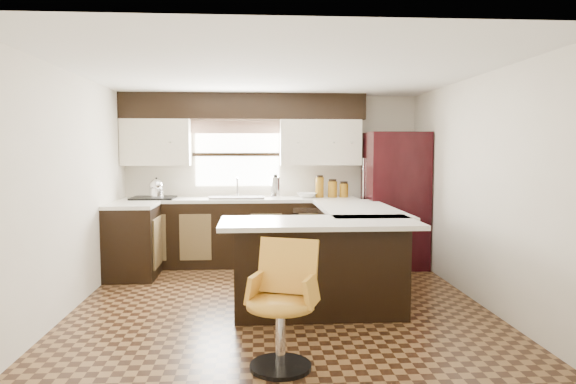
{
  "coord_description": "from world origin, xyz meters",
  "views": [
    {
      "loc": [
        -0.26,
        -5.27,
        1.62
      ],
      "look_at": [
        0.12,
        0.45,
        1.15
      ],
      "focal_mm": 32.0,
      "sensor_mm": 36.0,
      "label": 1
    }
  ],
  "objects": [
    {
      "name": "floor",
      "position": [
        0.0,
        0.0,
        0.0
      ],
      "size": [
        4.4,
        4.4,
        0.0
      ],
      "primitive_type": "plane",
      "color": "#49301A",
      "rests_on": "ground"
    },
    {
      "name": "ceiling",
      "position": [
        0.0,
        0.0,
        2.4
      ],
      "size": [
        4.4,
        4.4,
        0.0
      ],
      "primitive_type": "plane",
      "rotation": [
        3.14,
        0.0,
        0.0
      ],
      "color": "silver",
      "rests_on": "wall_back"
    },
    {
      "name": "wall_back",
      "position": [
        0.0,
        2.2,
        1.2
      ],
      "size": [
        4.4,
        0.0,
        4.4
      ],
      "primitive_type": "plane",
      "rotation": [
        1.57,
        0.0,
        0.0
      ],
      "color": "beige",
      "rests_on": "floor"
    },
    {
      "name": "wall_front",
      "position": [
        0.0,
        -2.2,
        1.2
      ],
      "size": [
        4.4,
        0.0,
        4.4
      ],
      "primitive_type": "plane",
      "rotation": [
        -1.57,
        0.0,
        0.0
      ],
      "color": "beige",
      "rests_on": "floor"
    },
    {
      "name": "wall_left",
      "position": [
        -2.1,
        0.0,
        1.2
      ],
      "size": [
        0.0,
        4.4,
        4.4
      ],
      "primitive_type": "plane",
      "rotation": [
        1.57,
        0.0,
        1.57
      ],
      "color": "beige",
      "rests_on": "floor"
    },
    {
      "name": "wall_right",
      "position": [
        2.1,
        0.0,
        1.2
      ],
      "size": [
        0.0,
        4.4,
        4.4
      ],
      "primitive_type": "plane",
      "rotation": [
        1.57,
        0.0,
        -1.57
      ],
      "color": "beige",
      "rests_on": "floor"
    },
    {
      "name": "base_cab_back",
      "position": [
        -0.45,
        1.9,
        0.45
      ],
      "size": [
        3.3,
        0.6,
        0.9
      ],
      "primitive_type": "cube",
      "color": "black",
      "rests_on": "floor"
    },
    {
      "name": "base_cab_left",
      "position": [
        -1.8,
        1.25,
        0.45
      ],
      "size": [
        0.6,
        0.7,
        0.9
      ],
      "primitive_type": "cube",
      "color": "black",
      "rests_on": "floor"
    },
    {
      "name": "counter_back",
      "position": [
        -0.45,
        1.9,
        0.92
      ],
      "size": [
        3.3,
        0.6,
        0.04
      ],
      "primitive_type": "cube",
      "color": "silver",
      "rests_on": "base_cab_back"
    },
    {
      "name": "counter_left",
      "position": [
        -1.8,
        1.25,
        0.92
      ],
      "size": [
        0.6,
        0.7,
        0.04
      ],
      "primitive_type": "cube",
      "color": "silver",
      "rests_on": "base_cab_left"
    },
    {
      "name": "soffit",
      "position": [
        -0.4,
        2.03,
        2.22
      ],
      "size": [
        3.4,
        0.35,
        0.36
      ],
      "primitive_type": "cube",
      "color": "black",
      "rests_on": "wall_back"
    },
    {
      "name": "upper_cab_left",
      "position": [
        -1.62,
        2.03,
        1.72
      ],
      "size": [
        0.94,
        0.35,
        0.64
      ],
      "primitive_type": "cube",
      "color": "beige",
      "rests_on": "wall_back"
    },
    {
      "name": "upper_cab_right",
      "position": [
        0.68,
        2.03,
        1.72
      ],
      "size": [
        1.14,
        0.35,
        0.64
      ],
      "primitive_type": "cube",
      "color": "beige",
      "rests_on": "wall_back"
    },
    {
      "name": "window_pane",
      "position": [
        -0.5,
        2.18,
        1.55
      ],
      "size": [
        1.2,
        0.02,
        0.9
      ],
      "primitive_type": "cube",
      "color": "white",
      "rests_on": "wall_back"
    },
    {
      "name": "valance",
      "position": [
        -0.5,
        2.14,
        1.94
      ],
      "size": [
        1.3,
        0.06,
        0.18
      ],
      "primitive_type": "cube",
      "color": "#D19B93",
      "rests_on": "wall_back"
    },
    {
      "name": "sink",
      "position": [
        -0.5,
        1.88,
        0.96
      ],
      "size": [
        0.75,
        0.45,
        0.03
      ],
      "primitive_type": "cube",
      "color": "#B2B2B7",
      "rests_on": "counter_back"
    },
    {
      "name": "dishwasher",
      "position": [
        0.55,
        1.61,
        0.43
      ],
      "size": [
        0.58,
        0.03,
        0.78
      ],
      "primitive_type": "cube",
      "color": "black",
      "rests_on": "floor"
    },
    {
      "name": "cooktop",
      "position": [
        -1.65,
        1.88,
        0.96
      ],
      "size": [
        0.58,
        0.5,
        0.02
      ],
      "primitive_type": "cube",
      "color": "black",
      "rests_on": "counter_back"
    },
    {
      "name": "peninsula_long",
      "position": [
        0.9,
        0.62,
        0.45
      ],
      "size": [
        0.6,
        1.95,
        0.9
      ],
      "primitive_type": "cube",
      "color": "black",
      "rests_on": "floor"
    },
    {
      "name": "peninsula_return",
      "position": [
        0.38,
        -0.35,
        0.45
      ],
      "size": [
        1.65,
        0.6,
        0.9
      ],
      "primitive_type": "cube",
      "color": "black",
      "rests_on": "floor"
    },
    {
      "name": "counter_pen_long",
      "position": [
        0.95,
        0.62,
        0.92
      ],
      "size": [
        0.84,
        1.95,
        0.04
      ],
      "primitive_type": "cube",
      "color": "silver",
      "rests_on": "peninsula_long"
    },
    {
      "name": "counter_pen_return",
      "position": [
        0.35,
        -0.44,
        0.92
      ],
      "size": [
        1.89,
        0.84,
        0.04
      ],
      "primitive_type": "cube",
      "color": "silver",
      "rests_on": "peninsula_return"
    },
    {
      "name": "refrigerator",
      "position": [
        1.68,
        1.69,
        0.93
      ],
      "size": [
        0.8,
        0.76,
        1.86
      ],
      "primitive_type": "cube",
      "color": "black",
      "rests_on": "floor"
    },
    {
      "name": "bar_chair",
      "position": [
        -0.07,
        -1.59,
        0.47
      ],
      "size": [
        0.65,
        0.65,
        0.94
      ],
      "primitive_type": null,
      "rotation": [
        0.0,
        0.0,
        -0.36
      ],
      "color": "gold",
      "rests_on": "floor"
    },
    {
      "name": "kettle",
      "position": [
        -1.6,
        1.88,
        1.1
      ],
      "size": [
        0.2,
        0.2,
        0.27
      ],
      "primitive_type": null,
      "color": "silver",
      "rests_on": "cooktop"
    },
    {
      "name": "percolator",
      "position": [
        0.04,
        1.9,
        1.09
      ],
      "size": [
        0.13,
        0.13,
        0.29
      ],
      "primitive_type": "cylinder",
      "color": "silver",
      "rests_on": "counter_back"
    },
    {
      "name": "mixing_bowl",
      "position": [
        0.48,
        1.9,
        0.98
      ],
      "size": [
        0.31,
        0.31,
        0.07
      ],
      "primitive_type": "imported",
      "rotation": [
        0.0,
        0.0,
        -0.1
      ],
      "color": "white",
      "rests_on": "counter_back"
    },
    {
      "name": "canister_large",
      "position": [
        0.66,
        1.92,
        1.09
      ],
      "size": [
        0.12,
        0.12,
        0.29
      ],
      "primitive_type": "cylinder",
      "color": "#865A13",
      "rests_on": "counter_back"
    },
    {
      "name": "canister_med",
      "position": [
        0.85,
        1.92,
        1.06
      ],
      "size": [
        0.13,
        0.13,
        0.23
      ],
      "primitive_type": "cylinder",
      "color": "#865A13",
      "rests_on": "counter_back"
    },
    {
      "name": "canister_small",
      "position": [
        1.01,
        1.92,
        1.04
      ],
      "size": [
        0.13,
        0.13,
        0.19
      ],
      "primitive_type": "cylinder",
      "color": "#865A13",
      "rests_on": "counter_back"
    }
  ]
}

